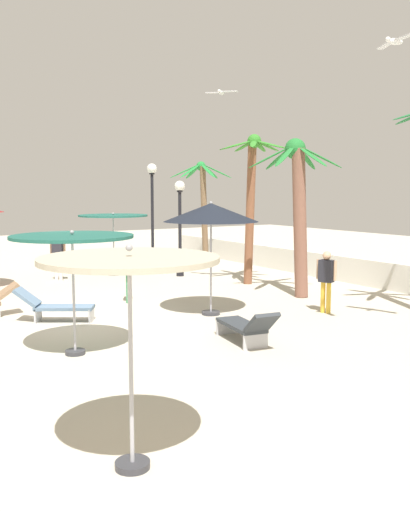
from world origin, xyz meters
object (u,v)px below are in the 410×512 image
Objects in this scene: patio_umbrella_0 at (72,242)px; patio_umbrella_2 at (129,273)px; patio_umbrella_5 at (211,213)px; palm_tree_2 at (298,199)px; patio_umbrella_1 at (113,219)px; seagull_2 at (395,41)px; palm_tree_3 at (203,197)px; palm_tree_0 at (252,190)px; guest_3 at (128,269)px; lamp_post_0 at (180,216)px; lounge_chair_1 at (246,326)px; guest_0 at (326,276)px; guest_2 at (58,252)px; seagull_0 at (221,92)px; lamp_post_1 at (152,200)px; lounge_chair_0 at (54,306)px.

patio_umbrella_2 is (4.74, -0.95, 0.07)m from patio_umbrella_0.
palm_tree_2 is at bearing 102.36° from patio_umbrella_5.
seagull_2 is at bearing 4.17° from patio_umbrella_1.
palm_tree_2 reaches higher than palm_tree_3.
patio_umbrella_5 is at bearing -48.79° from palm_tree_0.
patio_umbrella_1 reaches higher than guest_3.
patio_umbrella_1 is at bearing -127.86° from lamp_post_0.
lounge_chair_1 is 1.20× the size of guest_0.
patio_umbrella_1 is at bearing 172.16° from lounge_chair_1.
lounge_chair_1 is at bearing 3.00° from guest_3.
palm_tree_3 is 2.67× the size of guest_2.
seagull_0 reaches higher than palm_tree_0.
palm_tree_2 reaches higher than guest_2.
patio_umbrella_5 is 2.71× the size of seagull_2.
patio_umbrella_2 is at bearing -27.47° from lamp_post_1.
lamp_post_0 is (-12.42, 7.63, -0.04)m from patio_umbrella_2.
seagull_2 is (2.79, 5.57, 3.84)m from patio_umbrella_0.
palm_tree_2 is 2.92× the size of guest_0.
lounge_chair_1 is 1.21× the size of guest_3.
guest_2 is 1.55× the size of seagull_2.
lounge_chair_0 is (-2.92, 0.49, -1.81)m from patio_umbrella_0.
lounge_chair_0 is 2.82m from guest_3.
patio_umbrella_1 is at bearing 153.03° from patio_umbrella_0.
palm_tree_0 reaches higher than patio_umbrella_5.
lamp_post_0 is (-7.68, 6.68, 0.03)m from patio_umbrella_0.
palm_tree_2 is (2.41, -0.07, -0.27)m from palm_tree_0.
patio_umbrella_1 is 0.73× the size of lamp_post_0.
palm_tree_0 is 5.96m from palm_tree_3.
lamp_post_1 is 12.19m from lounge_chair_1.
lounge_chair_0 is at bearing -74.50° from seagull_0.
palm_tree_2 reaches higher than lounge_chair_0.
lounge_chair_0 is at bearing -40.92° from lamp_post_1.
palm_tree_2 reaches higher than lamp_post_0.
palm_tree_3 is (-1.26, 4.72, 0.76)m from patio_umbrella_1.
seagull_2 is at bearing -22.47° from guest_0.
lamp_post_0 is at bearing 127.58° from lounge_chair_0.
guest_0 is at bearing 66.26° from lounge_chair_0.
guest_0 is (10.08, -0.05, -1.79)m from lamp_post_1.
patio_umbrella_1 reaches higher than lounge_chair_0.
palm_tree_3 is 4.13× the size of seagull_2.
palm_tree_3 is 7.32m from guest_2.
guest_2 reaches higher than lounge_chair_1.
patio_umbrella_0 reaches higher than lounge_chair_0.
lounge_chair_1 is 5.33m from guest_3.
patio_umbrella_5 is at bearing -118.33° from guest_0.
palm_tree_0 reaches higher than patio_umbrella_1.
patio_umbrella_1 is 5.51m from guest_3.
patio_umbrella_2 is at bearing -38.92° from patio_umbrella_5.
patio_umbrella_5 is 6.62m from lamp_post_0.
seagull_2 is (-1.95, 6.52, 3.77)m from patio_umbrella_2.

